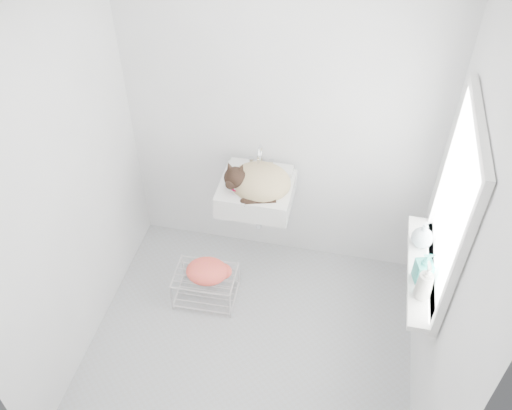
% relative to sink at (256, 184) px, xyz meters
% --- Properties ---
extents(floor, '(2.20, 2.00, 0.02)m').
position_rel_sink_xyz_m(floor, '(0.11, -0.74, -0.85)').
color(floor, '#A2A5A9').
rests_on(floor, ground).
extents(back_wall, '(2.20, 0.02, 2.50)m').
position_rel_sink_xyz_m(back_wall, '(0.11, 0.26, 0.40)').
color(back_wall, white).
rests_on(back_wall, ground).
extents(right_wall, '(0.02, 2.00, 2.50)m').
position_rel_sink_xyz_m(right_wall, '(1.21, -0.74, 0.40)').
color(right_wall, white).
rests_on(right_wall, ground).
extents(left_wall, '(0.02, 2.00, 2.50)m').
position_rel_sink_xyz_m(left_wall, '(-0.99, -0.74, 0.40)').
color(left_wall, white).
rests_on(left_wall, ground).
extents(window_glass, '(0.01, 0.80, 1.00)m').
position_rel_sink_xyz_m(window_glass, '(1.20, -0.54, 0.50)').
color(window_glass, white).
rests_on(window_glass, right_wall).
extents(window_frame, '(0.04, 0.90, 1.10)m').
position_rel_sink_xyz_m(window_frame, '(1.18, -0.54, 0.50)').
color(window_frame, white).
rests_on(window_frame, right_wall).
extents(windowsill, '(0.16, 0.88, 0.04)m').
position_rel_sink_xyz_m(windowsill, '(1.12, -0.54, -0.02)').
color(windowsill, white).
rests_on(windowsill, right_wall).
extents(sink, '(0.51, 0.44, 0.20)m').
position_rel_sink_xyz_m(sink, '(0.00, 0.00, 0.00)').
color(sink, silver).
rests_on(sink, back_wall).
extents(faucet, '(0.18, 0.13, 0.18)m').
position_rel_sink_xyz_m(faucet, '(-0.00, 0.18, 0.14)').
color(faucet, silver).
rests_on(faucet, sink).
extents(cat, '(0.45, 0.36, 0.28)m').
position_rel_sink_xyz_m(cat, '(0.01, -0.02, 0.04)').
color(cat, tan).
rests_on(cat, sink).
extents(wire_rack, '(0.45, 0.32, 0.26)m').
position_rel_sink_xyz_m(wire_rack, '(-0.30, -0.39, -0.70)').
color(wire_rack, silver).
rests_on(wire_rack, floor).
extents(towel, '(0.32, 0.24, 0.13)m').
position_rel_sink_xyz_m(towel, '(-0.27, -0.41, -0.56)').
color(towel, orange).
rests_on(towel, wire_rack).
extents(bottle_a, '(0.09, 0.09, 0.21)m').
position_rel_sink_xyz_m(bottle_a, '(1.11, -0.76, 0.00)').
color(bottle_a, beige).
rests_on(bottle_a, windowsill).
extents(bottle_b, '(0.12, 0.11, 0.21)m').
position_rel_sink_xyz_m(bottle_b, '(1.11, -0.63, 0.00)').
color(bottle_b, teal).
rests_on(bottle_b, windowsill).
extents(bottle_c, '(0.19, 0.19, 0.17)m').
position_rel_sink_xyz_m(bottle_c, '(1.11, -0.35, 0.00)').
color(bottle_c, silver).
rests_on(bottle_c, windowsill).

